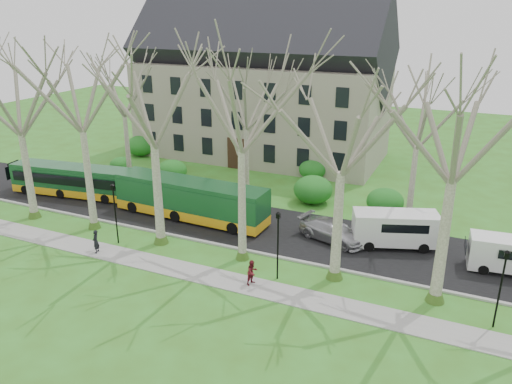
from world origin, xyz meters
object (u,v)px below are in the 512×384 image
van_a (395,230)px  pedestrian_b (252,272)px  pedestrian_a (96,241)px  bus_lead (72,180)px  bus_follow (191,199)px  sedan (333,231)px

van_a → pedestrian_b: van_a is taller
van_a → pedestrian_a: 20.18m
bus_lead → bus_follow: 12.09m
sedan → pedestrian_b: size_ratio=3.27×
bus_follow → pedestrian_b: bus_follow is taller
pedestrian_a → pedestrian_b: (11.21, 0.58, -0.04)m
bus_lead → van_a: bearing=-5.2°
bus_lead → pedestrian_b: bus_lead is taller
sedan → van_a: (4.09, 0.85, 0.50)m
bus_lead → sedan: bearing=-6.8°
pedestrian_a → bus_follow: bearing=142.6°
bus_lead → pedestrian_a: (9.38, -7.90, -0.56)m
pedestrian_a → sedan: bearing=102.8°
sedan → van_a: van_a is taller
bus_lead → pedestrian_a: size_ratio=6.81×
bus_follow → sedan: size_ratio=2.50×
bus_lead → bus_follow: size_ratio=0.87×
bus_lead → van_a: bus_lead is taller
pedestrian_b → pedestrian_a: bearing=112.5°
pedestrian_b → bus_follow: bearing=69.6°
bus_lead → bus_follow: bearing=-8.7°
sedan → pedestrian_b: pedestrian_b is taller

